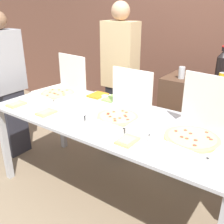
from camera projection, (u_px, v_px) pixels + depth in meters
ground_plane at (112, 195)px, 2.63m from camera, size 16.00×16.00×0.00m
brick_wall_behind at (189, 35)px, 3.36m from camera, size 10.00×0.06×2.80m
buffet_table at (112, 127)px, 2.33m from camera, size 2.28×0.93×0.85m
pizza_box_near_left at (61, 89)px, 2.82m from camera, size 0.46×0.47×0.42m
pizza_box_far_left at (197, 129)px, 1.90m from camera, size 0.51×0.53×0.45m
pizza_box_far_right at (121, 111)px, 2.25m from camera, size 0.41×0.43×0.40m
paper_plate_front_center at (46, 113)px, 2.35m from camera, size 0.24×0.24×0.03m
paper_plate_front_left at (16, 105)px, 2.55m from camera, size 0.22×0.22×0.03m
paper_plate_front_right at (127, 141)px, 1.87m from camera, size 0.21×0.21×0.03m
veggie_tray at (105, 99)px, 2.69m from camera, size 0.43×0.24×0.05m
sideboard_podium at (198, 126)px, 2.88m from camera, size 0.79×0.48×1.06m
soda_bottle at (221, 66)px, 2.60m from camera, size 0.10×0.10×0.34m
soda_can_silver at (182, 73)px, 2.70m from camera, size 0.07×0.07×0.12m
soda_can_colored at (222, 79)px, 2.47m from camera, size 0.07×0.07×0.12m
person_guest_cap at (120, 80)px, 3.08m from camera, size 0.40×0.22×1.81m
person_guest_plaid at (8, 85)px, 3.07m from camera, size 0.22×0.40×1.71m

